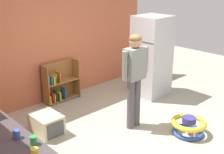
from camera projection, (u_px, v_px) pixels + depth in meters
name	position (u px, v px, depth m)	size (l,w,h in m)	color
ground_plane	(132.00, 137.00, 5.02)	(12.00, 12.00, 0.00)	#ADA892
back_wall	(52.00, 38.00, 6.16)	(5.20, 0.06, 2.70)	#C46643
refrigerator	(151.00, 56.00, 6.51)	(0.73, 0.68, 1.78)	#B7BABF
bookshelf	(59.00, 84.00, 6.34)	(0.80, 0.28, 0.85)	#9B6935
standing_person	(134.00, 73.00, 5.04)	(0.57, 0.22, 1.69)	#554F57
baby_walker	(189.00, 126.00, 5.07)	(0.60, 0.60, 0.32)	#2750B1
pet_carrier	(47.00, 124.00, 5.07)	(0.42, 0.55, 0.36)	beige
green_cup	(34.00, 140.00, 3.16)	(0.08, 0.08, 0.10)	green
yellow_cup	(35.00, 152.00, 2.95)	(0.08, 0.08, 0.10)	yellow
blue_cup	(17.00, 134.00, 3.29)	(0.08, 0.08, 0.10)	blue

